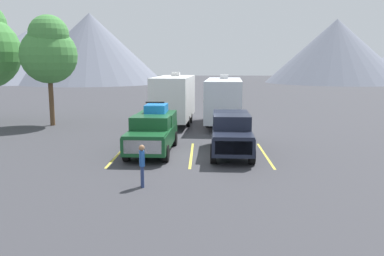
% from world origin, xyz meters
% --- Properties ---
extents(ground_plane, '(240.00, 240.00, 0.00)m').
position_xyz_m(ground_plane, '(0.00, 0.00, 0.00)').
color(ground_plane, '#38383D').
extents(pickup_truck_a, '(2.30, 5.52, 2.54)m').
position_xyz_m(pickup_truck_a, '(-2.01, 0.86, 1.13)').
color(pickup_truck_a, '#144723').
rests_on(pickup_truck_a, ground).
extents(pickup_truck_b, '(2.22, 5.64, 2.07)m').
position_xyz_m(pickup_truck_b, '(2.02, 0.56, 1.12)').
color(pickup_truck_b, black).
rests_on(pickup_truck_b, ground).
extents(lot_stripe_a, '(0.12, 5.50, 0.01)m').
position_xyz_m(lot_stripe_a, '(-3.72, 0.20, 0.00)').
color(lot_stripe_a, gold).
rests_on(lot_stripe_a, ground).
extents(lot_stripe_b, '(0.12, 5.50, 0.01)m').
position_xyz_m(lot_stripe_b, '(0.00, 0.20, 0.00)').
color(lot_stripe_b, gold).
rests_on(lot_stripe_b, ground).
extents(lot_stripe_c, '(0.12, 5.50, 0.01)m').
position_xyz_m(lot_stripe_c, '(3.72, 0.20, 0.00)').
color(lot_stripe_c, gold).
rests_on(lot_stripe_c, ground).
extents(camper_trailer_a, '(2.98, 8.33, 3.87)m').
position_xyz_m(camper_trailer_a, '(-1.57, 9.99, 2.04)').
color(camper_trailer_a, white).
rests_on(camper_trailer_a, ground).
extents(camper_trailer_b, '(3.00, 8.79, 3.69)m').
position_xyz_m(camper_trailer_b, '(2.09, 9.65, 1.95)').
color(camper_trailer_b, silver).
rests_on(camper_trailer_b, ground).
extents(person_a, '(0.24, 0.35, 1.61)m').
position_xyz_m(person_a, '(-1.69, -5.09, 0.93)').
color(person_a, navy).
rests_on(person_a, ground).
extents(tree_a, '(4.04, 4.04, 7.93)m').
position_xyz_m(tree_a, '(-10.50, 9.26, 5.45)').
color(tree_a, brown).
rests_on(tree_a, ground).
extents(mountain_ridge, '(124.32, 43.76, 15.36)m').
position_xyz_m(mountain_ridge, '(-7.13, 73.33, 6.52)').
color(mountain_ridge, slate).
rests_on(mountain_ridge, ground).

